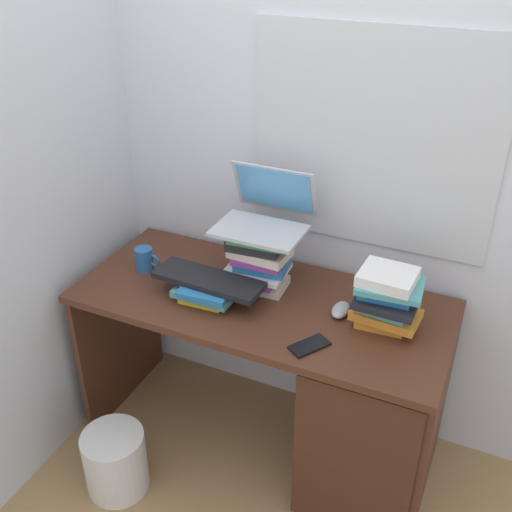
{
  "coord_description": "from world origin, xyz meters",
  "views": [
    {
      "loc": [
        0.76,
        -1.71,
        2.01
      ],
      "look_at": [
        -0.02,
        -0.0,
        0.92
      ],
      "focal_mm": 42.26,
      "sensor_mm": 36.0,
      "label": 1
    }
  ],
  "objects_px": {
    "book_stack_tall": "(260,259)",
    "computer_mouse": "(341,310)",
    "cell_phone": "(309,346)",
    "keyboard": "(208,280)",
    "wastebasket": "(116,461)",
    "desk": "(344,397)",
    "book_stack_keyboard_riser": "(208,290)",
    "laptop": "(266,213)",
    "book_stack_side": "(386,298)",
    "mug": "(145,259)"
  },
  "relations": [
    {
      "from": "keyboard",
      "to": "computer_mouse",
      "type": "bearing_deg",
      "value": 14.54
    },
    {
      "from": "mug",
      "to": "wastebasket",
      "type": "relative_size",
      "value": 0.41
    },
    {
      "from": "wastebasket",
      "to": "mug",
      "type": "bearing_deg",
      "value": 101.56
    },
    {
      "from": "cell_phone",
      "to": "desk",
      "type": "bearing_deg",
      "value": 94.19
    },
    {
      "from": "mug",
      "to": "cell_phone",
      "type": "relative_size",
      "value": 0.8
    },
    {
      "from": "computer_mouse",
      "to": "book_stack_side",
      "type": "bearing_deg",
      "value": 0.69
    },
    {
      "from": "book_stack_tall",
      "to": "keyboard",
      "type": "distance_m",
      "value": 0.21
    },
    {
      "from": "book_stack_tall",
      "to": "computer_mouse",
      "type": "bearing_deg",
      "value": -7.56
    },
    {
      "from": "book_stack_tall",
      "to": "wastebasket",
      "type": "height_order",
      "value": "book_stack_tall"
    },
    {
      "from": "laptop",
      "to": "cell_phone",
      "type": "distance_m",
      "value": 0.53
    },
    {
      "from": "book_stack_side",
      "to": "cell_phone",
      "type": "bearing_deg",
      "value": -130.59
    },
    {
      "from": "book_stack_tall",
      "to": "computer_mouse",
      "type": "xyz_separation_m",
      "value": [
        0.34,
        -0.05,
        -0.1
      ]
    },
    {
      "from": "mug",
      "to": "laptop",
      "type": "bearing_deg",
      "value": 16.54
    },
    {
      "from": "computer_mouse",
      "to": "cell_phone",
      "type": "distance_m",
      "value": 0.23
    },
    {
      "from": "book_stack_side",
      "to": "desk",
      "type": "bearing_deg",
      "value": -151.43
    },
    {
      "from": "book_stack_side",
      "to": "book_stack_keyboard_riser",
      "type": "bearing_deg",
      "value": -169.94
    },
    {
      "from": "keyboard",
      "to": "cell_phone",
      "type": "height_order",
      "value": "keyboard"
    },
    {
      "from": "keyboard",
      "to": "mug",
      "type": "distance_m",
      "value": 0.34
    },
    {
      "from": "keyboard",
      "to": "mug",
      "type": "xyz_separation_m",
      "value": [
        -0.33,
        0.07,
        -0.03
      ]
    },
    {
      "from": "book_stack_tall",
      "to": "cell_phone",
      "type": "relative_size",
      "value": 1.82
    },
    {
      "from": "computer_mouse",
      "to": "mug",
      "type": "height_order",
      "value": "mug"
    },
    {
      "from": "keyboard",
      "to": "laptop",
      "type": "bearing_deg",
      "value": 58.95
    },
    {
      "from": "book_stack_side",
      "to": "wastebasket",
      "type": "height_order",
      "value": "book_stack_side"
    },
    {
      "from": "book_stack_tall",
      "to": "book_stack_side",
      "type": "distance_m",
      "value": 0.5
    },
    {
      "from": "cell_phone",
      "to": "book_stack_side",
      "type": "bearing_deg",
      "value": 82.36
    },
    {
      "from": "wastebasket",
      "to": "book_stack_tall",
      "type": "bearing_deg",
      "value": 54.48
    },
    {
      "from": "book_stack_side",
      "to": "cell_phone",
      "type": "height_order",
      "value": "book_stack_side"
    },
    {
      "from": "book_stack_keyboard_riser",
      "to": "desk",
      "type": "bearing_deg",
      "value": 6.28
    },
    {
      "from": "book_stack_keyboard_riser",
      "to": "laptop",
      "type": "bearing_deg",
      "value": 57.53
    },
    {
      "from": "book_stack_tall",
      "to": "keyboard",
      "type": "bearing_deg",
      "value": -133.35
    },
    {
      "from": "keyboard",
      "to": "book_stack_keyboard_riser",
      "type": "bearing_deg",
      "value": -85.88
    },
    {
      "from": "desk",
      "to": "laptop",
      "type": "bearing_deg",
      "value": 158.62
    },
    {
      "from": "book_stack_tall",
      "to": "keyboard",
      "type": "relative_size",
      "value": 0.59
    },
    {
      "from": "keyboard",
      "to": "computer_mouse",
      "type": "height_order",
      "value": "keyboard"
    },
    {
      "from": "laptop",
      "to": "wastebasket",
      "type": "bearing_deg",
      "value": -122.5
    },
    {
      "from": "desk",
      "to": "book_stack_tall",
      "type": "distance_m",
      "value": 0.61
    },
    {
      "from": "book_stack_tall",
      "to": "desk",
      "type": "bearing_deg",
      "value": -13.7
    },
    {
      "from": "desk",
      "to": "laptop",
      "type": "xyz_separation_m",
      "value": [
        -0.4,
        0.16,
        0.62
      ]
    },
    {
      "from": "cell_phone",
      "to": "book_stack_tall",
      "type": "bearing_deg",
      "value": 171.58
    },
    {
      "from": "mug",
      "to": "computer_mouse",
      "type": "bearing_deg",
      "value": 2.38
    },
    {
      "from": "mug",
      "to": "wastebasket",
      "type": "distance_m",
      "value": 0.8
    },
    {
      "from": "laptop",
      "to": "keyboard",
      "type": "xyz_separation_m",
      "value": [
        -0.14,
        -0.21,
        -0.21
      ]
    },
    {
      "from": "computer_mouse",
      "to": "keyboard",
      "type": "bearing_deg",
      "value": -167.88
    },
    {
      "from": "keyboard",
      "to": "wastebasket",
      "type": "distance_m",
      "value": 0.82
    },
    {
      "from": "desk",
      "to": "wastebasket",
      "type": "bearing_deg",
      "value": -150.92
    },
    {
      "from": "keyboard",
      "to": "book_stack_tall",
      "type": "bearing_deg",
      "value": 49.07
    },
    {
      "from": "book_stack_tall",
      "to": "book_stack_keyboard_riser",
      "type": "bearing_deg",
      "value": -131.84
    },
    {
      "from": "keyboard",
      "to": "cell_phone",
      "type": "bearing_deg",
      "value": -12.63
    },
    {
      "from": "book_stack_side",
      "to": "laptop",
      "type": "relative_size",
      "value": 0.73
    },
    {
      "from": "laptop",
      "to": "keyboard",
      "type": "distance_m",
      "value": 0.33
    }
  ]
}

